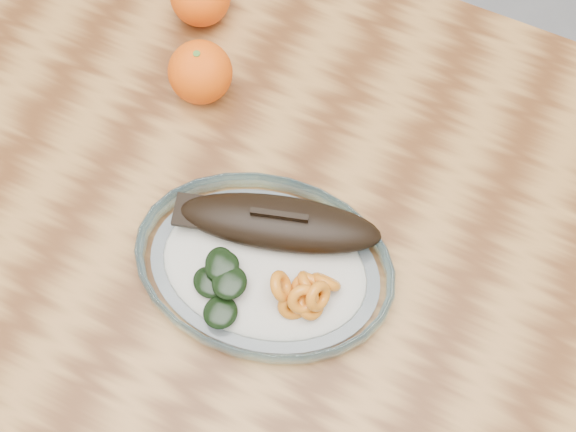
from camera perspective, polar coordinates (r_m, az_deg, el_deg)
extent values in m
plane|color=slate|center=(1.52, -4.43, -10.63)|extent=(3.00, 3.00, 0.00)
cube|color=#593015|center=(0.83, -8.04, 0.02)|extent=(1.20, 0.80, 0.04)
cylinder|color=brown|center=(1.49, -18.74, 13.54)|extent=(0.06, 0.06, 0.71)
ellipsoid|color=white|center=(0.77, -1.87, -4.15)|extent=(0.55, 0.43, 0.01)
torus|color=#97D4EA|center=(0.76, -1.89, -3.91)|extent=(0.57, 0.57, 0.03)
ellipsoid|color=white|center=(0.75, -1.91, -3.72)|extent=(0.49, 0.37, 0.02)
ellipsoid|color=black|center=(0.74, -0.68, -0.11)|extent=(0.22, 0.12, 0.04)
ellipsoid|color=black|center=(0.75, -0.68, -0.30)|extent=(0.19, 0.10, 0.02)
cube|color=black|center=(0.76, -7.65, 0.85)|extent=(0.05, 0.05, 0.01)
cube|color=black|center=(0.73, -0.70, 0.39)|extent=(0.06, 0.02, 0.02)
torus|color=#BD650D|center=(0.73, 1.51, -5.41)|extent=(0.04, 0.04, 0.03)
torus|color=#BD650D|center=(0.72, 1.79, -6.67)|extent=(0.03, 0.04, 0.03)
torus|color=#BD650D|center=(0.73, 1.64, -5.11)|extent=(0.04, 0.03, 0.04)
torus|color=#BD650D|center=(0.73, 3.08, -4.84)|extent=(0.04, 0.03, 0.04)
torus|color=#BD650D|center=(0.72, 0.44, -6.74)|extent=(0.04, 0.04, 0.04)
torus|color=#BD650D|center=(0.71, -0.57, -5.19)|extent=(0.04, 0.04, 0.04)
torus|color=#BD650D|center=(0.71, 2.44, -6.00)|extent=(0.03, 0.04, 0.04)
torus|color=#BD650D|center=(0.71, 1.23, -6.25)|extent=(0.04, 0.04, 0.04)
ellipsoid|color=black|center=(0.74, -6.42, -4.86)|extent=(0.05, 0.04, 0.01)
ellipsoid|color=black|center=(0.72, -5.47, -7.25)|extent=(0.05, 0.05, 0.01)
ellipsoid|color=black|center=(0.73, -5.52, -3.33)|extent=(0.04, 0.05, 0.01)
ellipsoid|color=black|center=(0.73, -5.34, -3.55)|extent=(0.05, 0.05, 0.01)
ellipsoid|color=black|center=(0.72, -4.74, -4.87)|extent=(0.04, 0.04, 0.01)
sphere|color=#FF4405|center=(0.85, -6.95, 11.21)|extent=(0.07, 0.07, 0.07)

